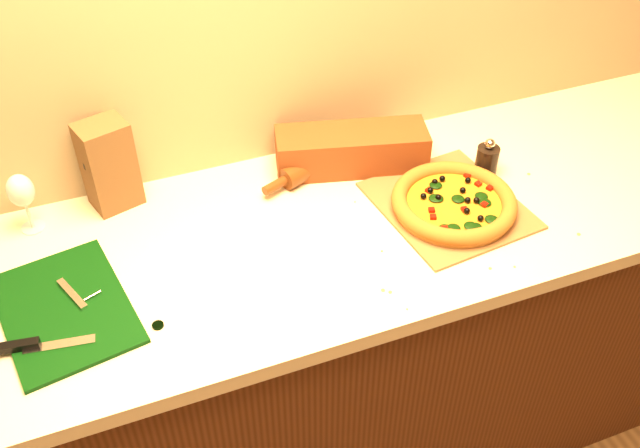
% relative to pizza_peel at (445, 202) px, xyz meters
% --- Properties ---
extents(cabinet, '(2.80, 0.65, 0.86)m').
position_rel_pizza_peel_xyz_m(cabinet, '(-0.40, 0.02, -0.47)').
color(cabinet, '#40200D').
rests_on(cabinet, ground).
extents(countertop, '(2.84, 0.68, 0.04)m').
position_rel_pizza_peel_xyz_m(countertop, '(-0.40, 0.02, -0.02)').
color(countertop, beige).
rests_on(countertop, cabinet).
extents(pizza_peel, '(0.36, 0.50, 0.01)m').
position_rel_pizza_peel_xyz_m(pizza_peel, '(0.00, 0.00, 0.00)').
color(pizza_peel, brown).
rests_on(pizza_peel, countertop).
extents(pizza, '(0.30, 0.30, 0.04)m').
position_rel_pizza_peel_xyz_m(pizza, '(0.00, -0.03, 0.02)').
color(pizza, '#C58531').
rests_on(pizza, pizza_peel).
extents(cutting_board, '(0.30, 0.38, 0.03)m').
position_rel_pizza_peel_xyz_m(cutting_board, '(-0.91, -0.03, 0.00)').
color(cutting_board, black).
rests_on(cutting_board, countertop).
extents(bottle_cap, '(0.03, 0.03, 0.01)m').
position_rel_pizza_peel_xyz_m(bottle_cap, '(-0.74, -0.14, -0.00)').
color(bottle_cap, black).
rests_on(bottle_cap, countertop).
extents(pepper_grinder, '(0.06, 0.06, 0.11)m').
position_rel_pizza_peel_xyz_m(pepper_grinder, '(0.15, 0.07, 0.04)').
color(pepper_grinder, black).
rests_on(pepper_grinder, countertop).
extents(rolling_pin, '(0.39, 0.18, 0.06)m').
position_rel_pizza_peel_xyz_m(rolling_pin, '(-0.22, 0.25, 0.02)').
color(rolling_pin, '#5D300F').
rests_on(rolling_pin, countertop).
extents(bread_bag, '(0.40, 0.22, 0.11)m').
position_rel_pizza_peel_xyz_m(bread_bag, '(-0.16, 0.22, 0.05)').
color(bread_bag, maroon).
rests_on(bread_bag, countertop).
extents(wine_glass, '(0.06, 0.06, 0.15)m').
position_rel_pizza_peel_xyz_m(wine_glass, '(-0.95, 0.27, 0.10)').
color(wine_glass, silver).
rests_on(wine_glass, countertop).
extents(paper_bag, '(0.13, 0.12, 0.22)m').
position_rel_pizza_peel_xyz_m(paper_bag, '(-0.75, 0.29, 0.11)').
color(paper_bag, brown).
rests_on(paper_bag, countertop).
extents(dark_jar, '(0.09, 0.09, 0.14)m').
position_rel_pizza_peel_xyz_m(dark_jar, '(-0.76, 0.29, 0.07)').
color(dark_jar, black).
rests_on(dark_jar, countertop).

